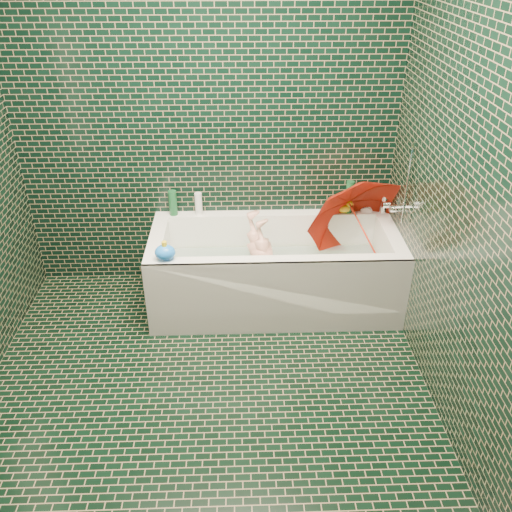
{
  "coord_description": "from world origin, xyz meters",
  "views": [
    {
      "loc": [
        0.21,
        -2.18,
        2.31
      ],
      "look_at": [
        0.31,
        0.82,
        0.5
      ],
      "focal_mm": 38.0,
      "sensor_mm": 36.0,
      "label": 1
    }
  ],
  "objects_px": {
    "umbrella": "(363,231)",
    "bath_toy": "(165,252)",
    "bathtub": "(274,277)",
    "rubber_duck": "(345,207)",
    "child": "(266,265)"
  },
  "relations": [
    {
      "from": "bathtub",
      "to": "umbrella",
      "type": "height_order",
      "value": "umbrella"
    },
    {
      "from": "umbrella",
      "to": "bathtub",
      "type": "bearing_deg",
      "value": -177.53
    },
    {
      "from": "child",
      "to": "umbrella",
      "type": "bearing_deg",
      "value": 77.03
    },
    {
      "from": "child",
      "to": "umbrella",
      "type": "xyz_separation_m",
      "value": [
        0.67,
        0.06,
        0.23
      ]
    },
    {
      "from": "bathtub",
      "to": "child",
      "type": "relative_size",
      "value": 2.16
    },
    {
      "from": "bathtub",
      "to": "bath_toy",
      "type": "bearing_deg",
      "value": -157.54
    },
    {
      "from": "bathtub",
      "to": "rubber_duck",
      "type": "distance_m",
      "value": 0.73
    },
    {
      "from": "umbrella",
      "to": "rubber_duck",
      "type": "height_order",
      "value": "umbrella"
    },
    {
      "from": "rubber_duck",
      "to": "bathtub",
      "type": "bearing_deg",
      "value": -129.51
    },
    {
      "from": "bathtub",
      "to": "bath_toy",
      "type": "xyz_separation_m",
      "value": [
        -0.7,
        -0.29,
        0.39
      ]
    },
    {
      "from": "bathtub",
      "to": "umbrella",
      "type": "bearing_deg",
      "value": 5.94
    },
    {
      "from": "rubber_duck",
      "to": "umbrella",
      "type": "bearing_deg",
      "value": -52.74
    },
    {
      "from": "rubber_duck",
      "to": "bath_toy",
      "type": "relative_size",
      "value": 0.87
    },
    {
      "from": "rubber_duck",
      "to": "bath_toy",
      "type": "bearing_deg",
      "value": -134.61
    },
    {
      "from": "umbrella",
      "to": "bath_toy",
      "type": "height_order",
      "value": "umbrella"
    }
  ]
}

